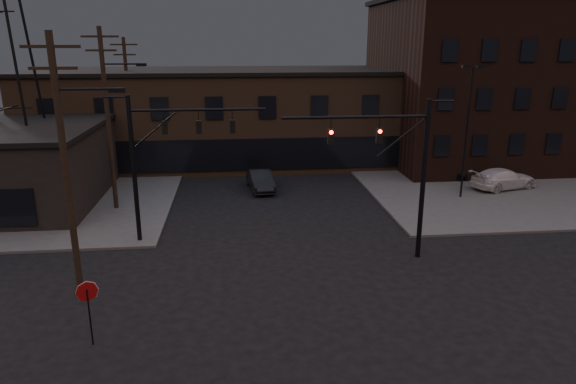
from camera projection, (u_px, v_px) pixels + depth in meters
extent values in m
plane|color=black|center=(304.00, 306.00, 21.35)|extent=(140.00, 140.00, 0.00)
cube|color=#474744|center=(520.00, 168.00, 44.55)|extent=(30.00, 30.00, 0.15)
cube|color=brown|center=(263.00, 117.00, 46.97)|extent=(40.00, 12.00, 8.00)
cube|color=black|center=(506.00, 83.00, 46.43)|extent=(22.00, 16.00, 14.00)
cylinder|color=black|center=(423.00, 181.00, 25.18)|extent=(0.24, 0.24, 8.00)
cylinder|color=black|center=(356.00, 117.00, 23.94)|extent=(7.00, 0.14, 0.14)
cube|color=#FF140C|center=(379.00, 136.00, 24.31)|extent=(0.28, 0.22, 0.70)
cube|color=#FF140C|center=(331.00, 137.00, 24.07)|extent=(0.28, 0.22, 0.70)
cylinder|color=black|center=(134.00, 172.00, 27.07)|extent=(0.24, 0.24, 8.00)
cylinder|color=black|center=(198.00, 110.00, 26.53)|extent=(7.00, 0.14, 0.14)
cube|color=black|center=(165.00, 128.00, 26.60)|extent=(0.28, 0.22, 0.70)
cube|color=black|center=(199.00, 127.00, 26.78)|extent=(0.28, 0.22, 0.70)
cube|color=black|center=(233.00, 127.00, 26.95)|extent=(0.28, 0.22, 0.70)
cylinder|color=black|center=(90.00, 317.00, 18.33)|extent=(0.06, 0.06, 2.20)
cylinder|color=maroon|center=(87.00, 292.00, 18.07)|extent=(0.72, 0.33, 0.76)
cylinder|color=black|center=(66.00, 172.00, 20.77)|extent=(0.28, 0.28, 11.00)
cube|color=black|center=(50.00, 46.00, 19.40)|extent=(2.20, 0.12, 0.12)
cube|color=black|center=(53.00, 68.00, 19.62)|extent=(1.80, 0.12, 0.12)
cube|color=black|center=(117.00, 90.00, 20.09)|extent=(0.60, 0.25, 0.18)
cylinder|color=black|center=(108.00, 122.00, 32.06)|extent=(0.28, 0.28, 11.50)
cube|color=black|center=(100.00, 36.00, 30.62)|extent=(2.20, 0.12, 0.12)
cube|color=black|center=(101.00, 50.00, 30.84)|extent=(1.80, 0.12, 0.12)
cube|color=black|center=(141.00, 65.00, 31.31)|extent=(0.60, 0.25, 0.18)
cylinder|color=black|center=(129.00, 105.00, 43.48)|extent=(0.28, 0.28, 11.00)
cube|color=black|center=(124.00, 45.00, 42.11)|extent=(2.20, 0.12, 0.12)
cube|color=black|center=(125.00, 55.00, 42.34)|extent=(1.80, 0.12, 0.12)
cylinder|color=black|center=(466.00, 135.00, 34.77)|extent=(0.14, 0.14, 9.00)
cube|color=black|center=(466.00, 66.00, 33.45)|extent=(0.50, 0.28, 0.18)
cube|color=black|center=(480.00, 66.00, 33.55)|extent=(0.50, 0.28, 0.18)
cylinder|color=black|center=(512.00, 123.00, 40.15)|extent=(0.14, 0.14, 9.00)
cube|color=black|center=(513.00, 63.00, 38.82)|extent=(0.50, 0.28, 0.18)
cube|color=black|center=(526.00, 63.00, 38.92)|extent=(0.50, 0.28, 0.18)
imported|color=black|center=(442.00, 170.00, 40.67)|extent=(4.21, 2.63, 1.34)
imported|color=silver|center=(503.00, 179.00, 37.87)|extent=(5.51, 3.44, 1.49)
imported|color=black|center=(260.00, 180.00, 38.03)|extent=(2.08, 4.63, 1.48)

